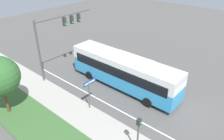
% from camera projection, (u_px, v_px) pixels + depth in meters
% --- Properties ---
extents(ground_plane, '(80.00, 80.00, 0.00)m').
position_uv_depth(ground_plane, '(172.00, 106.00, 19.63)').
color(ground_plane, '#565451').
extents(lane_divider_near, '(0.14, 30.00, 0.01)m').
position_uv_depth(lane_divider_near, '(151.00, 127.00, 17.23)').
color(lane_divider_near, silver).
rests_on(lane_divider_near, ground_plane).
extents(bus, '(2.64, 11.85, 3.51)m').
position_uv_depth(bus, '(124.00, 70.00, 21.50)').
color(bus, '#3393D1').
rests_on(bus, ground_plane).
extents(signal_gantry, '(7.24, 0.41, 6.57)m').
position_uv_depth(signal_gantry, '(58.00, 32.00, 22.66)').
color(signal_gantry, '#4C4C51').
rests_on(signal_gantry, ground_plane).
extents(pedestrian_signal, '(0.28, 0.34, 2.99)m').
position_uv_depth(pedestrian_signal, '(138.00, 130.00, 14.12)').
color(pedestrian_signal, '#4C4C51').
rests_on(pedestrian_signal, ground_plane).
extents(street_sign, '(1.35, 0.08, 2.96)m').
position_uv_depth(street_sign, '(89.00, 89.00, 18.28)').
color(street_sign, '#4C4C51').
rests_on(street_sign, ground_plane).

